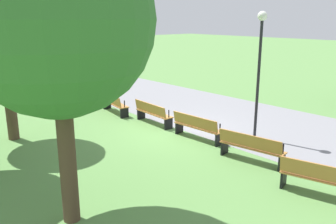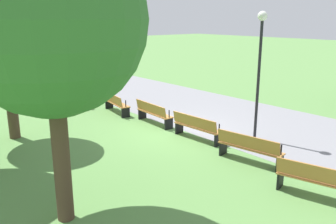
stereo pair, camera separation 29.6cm
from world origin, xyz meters
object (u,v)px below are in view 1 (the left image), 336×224
Objects in this scene: bench_0 at (78,96)px; bench_1 at (114,103)px; tree_0 at (0,16)px; bench_3 at (197,126)px; bench_5 at (323,179)px; tree_1 at (57,20)px; bench_4 at (251,147)px; person_seated at (82,93)px; bench_2 at (153,113)px; lamp_post at (260,53)px.

bench_1 is at bearing 26.48° from bench_0.
bench_3 is at bearing 48.05° from tree_0.
bench_5 is 6.80m from tree_1.
bench_4 is 9.47m from person_seated.
tree_1 reaches higher than bench_4.
person_seated reaches higher than bench_5.
bench_3 and bench_5 have the same top height.
bench_2 is 2.46m from bench_3.
tree_1 reaches higher than bench_2.
bench_2 is 1.66× the size of person_seated.
bench_0 is 4.92m from bench_2.
person_seated is 10.72m from tree_1.
bench_0 is 1.69× the size of person_seated.
bench_2 is at bearing 127.24° from tree_1.
person_seated is at bearing -159.43° from bench_1.
tree_1 is at bearing -105.28° from bench_4.
tree_0 is at bearing 172.03° from tree_1.
bench_0 is 7.36m from bench_3.
bench_2 is 6.35m from tree_0.
bench_5 is 0.47× the size of lamp_post.
lamp_post is at bearing 26.43° from bench_1.
bench_3 is 0.33× the size of tree_1.
tree_0 is at bearing -170.94° from bench_5.
bench_5 is 11.87m from person_seated.
bench_3 is (2.46, -0.00, 0.00)m from bench_2.
bench_5 is at bearing 5.92° from bench_1.
bench_2 is 0.99× the size of bench_4.
bench_4 is (7.36, -0.00, 0.00)m from bench_1.
bench_4 is at bearing -8.81° from bench_3.
bench_0 and bench_2 have the same top height.
bench_5 is at bearing -11.75° from bench_3.
lamp_post reaches higher than bench_2.
bench_5 is (12.18, -0.00, 0.00)m from bench_0.
bench_1 is 9.38m from tree_1.
tree_1 reaches higher than person_seated.
bench_3 is at bearing 108.01° from tree_1.
bench_2 is (4.86, 0.75, 0.00)m from bench_0.
bench_2 and bench_3 have the same top height.
bench_1 is 1.01× the size of bench_3.
tree_0 is at bearing -73.63° from bench_1.
lamp_post is at bearing 49.56° from tree_0.
tree_0 reaches higher than bench_0.
bench_4 is at bearing 33.92° from tree_0.
bench_2 and bench_5 have the same top height.
tree_0 is 1.30× the size of lamp_post.
person_seated is at bearing -168.47° from bench_2.
bench_5 is at bearing 58.39° from tree_1.
bench_5 is at bearing 23.80° from tree_0.
person_seated is (-4.54, -0.69, 0.16)m from bench_2.
bench_2 is 0.35× the size of tree_0.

